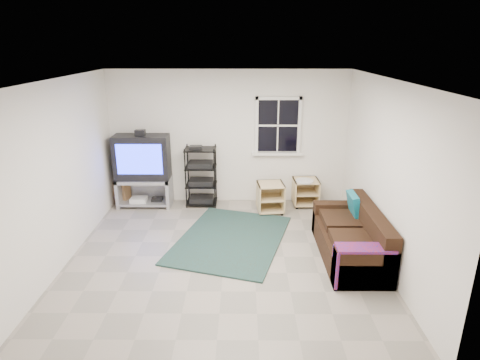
{
  "coord_description": "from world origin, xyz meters",
  "views": [
    {
      "loc": [
        0.27,
        -5.34,
        3.06
      ],
      "look_at": [
        0.23,
        0.4,
        1.09
      ],
      "focal_mm": 30.0,
      "sensor_mm": 36.0,
      "label": 1
    }
  ],
  "objects_px": {
    "av_rack": "(201,180)",
    "side_table_left": "(270,196)",
    "sofa": "(352,239)",
    "tv_unit": "(143,165)",
    "side_table_right": "(305,190)"
  },
  "relations": [
    {
      "from": "av_rack",
      "to": "side_table_left",
      "type": "relative_size",
      "value": 2.1
    },
    {
      "from": "side_table_left",
      "to": "sofa",
      "type": "relative_size",
      "value": 0.31
    },
    {
      "from": "tv_unit",
      "to": "side_table_left",
      "type": "bearing_deg",
      "value": -6.49
    },
    {
      "from": "tv_unit",
      "to": "side_table_right",
      "type": "relative_size",
      "value": 2.74
    },
    {
      "from": "tv_unit",
      "to": "sofa",
      "type": "relative_size",
      "value": 0.83
    },
    {
      "from": "av_rack",
      "to": "sofa",
      "type": "bearing_deg",
      "value": -40.01
    },
    {
      "from": "av_rack",
      "to": "side_table_right",
      "type": "distance_m",
      "value": 2.06
    },
    {
      "from": "av_rack",
      "to": "sofa",
      "type": "relative_size",
      "value": 0.65
    },
    {
      "from": "tv_unit",
      "to": "av_rack",
      "type": "relative_size",
      "value": 1.28
    },
    {
      "from": "sofa",
      "to": "side_table_left",
      "type": "bearing_deg",
      "value": 122.72
    },
    {
      "from": "av_rack",
      "to": "sofa",
      "type": "xyz_separation_m",
      "value": [
        2.44,
        -2.05,
        -0.22
      ]
    },
    {
      "from": "side_table_left",
      "to": "side_table_right",
      "type": "distance_m",
      "value": 0.78
    },
    {
      "from": "tv_unit",
      "to": "side_table_left",
      "type": "xyz_separation_m",
      "value": [
        2.44,
        -0.28,
        -0.53
      ]
    },
    {
      "from": "tv_unit",
      "to": "side_table_left",
      "type": "distance_m",
      "value": 2.51
    },
    {
      "from": "side_table_right",
      "to": "sofa",
      "type": "xyz_separation_m",
      "value": [
        0.4,
        -2.05,
        -0.02
      ]
    }
  ]
}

